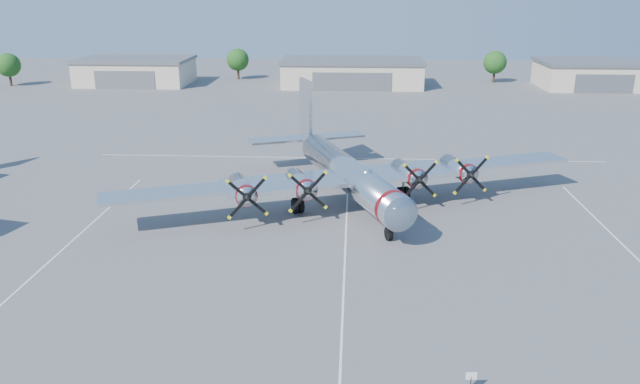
# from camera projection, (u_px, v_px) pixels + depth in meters

# --- Properties ---
(ground) EXTENTS (260.00, 260.00, 0.00)m
(ground) POSITION_uv_depth(u_px,v_px,m) (346.00, 239.00, 50.56)
(ground) COLOR #535355
(ground) RESTS_ON ground
(parking_lines) EXTENTS (60.00, 50.08, 0.01)m
(parking_lines) POSITION_uv_depth(u_px,v_px,m) (345.00, 248.00, 48.90)
(parking_lines) COLOR silver
(parking_lines) RESTS_ON ground
(hangar_west) EXTENTS (22.60, 14.60, 5.40)m
(hangar_west) POSITION_uv_depth(u_px,v_px,m) (136.00, 71.00, 129.74)
(hangar_west) COLOR beige
(hangar_west) RESTS_ON ground
(hangar_center) EXTENTS (28.60, 14.60, 5.40)m
(hangar_center) POSITION_uv_depth(u_px,v_px,m) (352.00, 72.00, 127.40)
(hangar_center) COLOR beige
(hangar_center) RESTS_ON ground
(hangar_east) EXTENTS (20.60, 14.60, 5.40)m
(hangar_east) POSITION_uv_depth(u_px,v_px,m) (592.00, 74.00, 124.90)
(hangar_east) COLOR beige
(hangar_east) RESTS_ON ground
(tree_far_west) EXTENTS (4.80, 4.80, 6.64)m
(tree_far_west) POSITION_uv_depth(u_px,v_px,m) (8.00, 65.00, 126.81)
(tree_far_west) COLOR #382619
(tree_far_west) RESTS_ON ground
(tree_west) EXTENTS (4.80, 4.80, 6.64)m
(tree_west) POSITION_uv_depth(u_px,v_px,m) (238.00, 60.00, 135.84)
(tree_west) COLOR #382619
(tree_west) RESTS_ON ground
(tree_east) EXTENTS (4.80, 4.80, 6.64)m
(tree_east) POSITION_uv_depth(u_px,v_px,m) (495.00, 62.00, 131.08)
(tree_east) COLOR #382619
(tree_east) RESTS_ON ground
(main_bomber_b29) EXTENTS (52.16, 44.10, 9.79)m
(main_bomber_b29) POSITION_uv_depth(u_px,v_px,m) (345.00, 200.00, 59.73)
(main_bomber_b29) COLOR white
(main_bomber_b29) RESTS_ON ground
(info_placard) EXTENTS (0.57, 0.09, 1.08)m
(info_placard) POSITION_uv_depth(u_px,v_px,m) (471.00, 378.00, 31.37)
(info_placard) COLOR black
(info_placard) RESTS_ON ground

